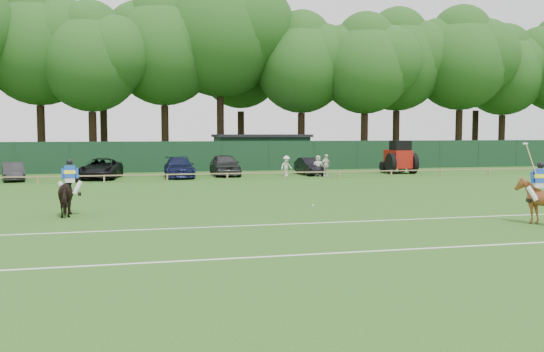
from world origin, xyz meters
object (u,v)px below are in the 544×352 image
object	(u,v)px
suv_black	(101,169)
tractor	(399,158)
spectator_mid	(326,166)
polo_ball	(313,206)
horse_chestnut	(539,201)
sedan_navy	(179,167)
spectator_right	(318,166)
horse_dark	(70,195)
spectator_left	(286,166)
sedan_grey	(13,172)
hatch_grey	(225,165)
utility_shed	(261,151)
estate_black	(310,166)

from	to	relation	value
suv_black	tractor	world-z (taller)	tractor
spectator_mid	polo_ball	distance (m)	16.76
horse_chestnut	sedan_navy	bearing A→B (deg)	-45.25
suv_black	spectator_right	world-z (taller)	spectator_right
spectator_mid	tractor	distance (m)	7.23
horse_dark	spectator_left	bearing A→B (deg)	-131.96
sedan_grey	hatch_grey	bearing A→B (deg)	-8.17
horse_dark	sedan_grey	xyz separation A→B (m)	(-5.42, 17.77, -0.20)
hatch_grey	polo_ball	size ratio (longest dim) A/B	52.78
sedan_navy	polo_ball	bearing A→B (deg)	-75.78
suv_black	polo_ball	world-z (taller)	suv_black
horse_dark	horse_chestnut	size ratio (longest dim) A/B	1.18
sedan_grey	tractor	distance (m)	28.16
utility_shed	tractor	size ratio (longest dim) A/B	2.65
estate_black	tractor	size ratio (longest dim) A/B	1.24
horse_dark	tractor	bearing A→B (deg)	-145.73
sedan_navy	sedan_grey	bearing A→B (deg)	-177.64
sedan_grey	sedan_navy	bearing A→B (deg)	-11.24
spectator_right	polo_ball	size ratio (longest dim) A/B	16.93
horse_chestnut	spectator_right	bearing A→B (deg)	-67.30
sedan_navy	polo_ball	world-z (taller)	sedan_navy
spectator_mid	polo_ball	size ratio (longest dim) A/B	18.48
spectator_left	polo_ball	xyz separation A→B (m)	(-3.37, -17.09, -0.71)
spectator_mid	spectator_right	xyz separation A→B (m)	(-0.34, 0.78, -0.07)
hatch_grey	polo_ball	distance (m)	18.73
sedan_navy	tractor	xyz separation A→B (m)	(17.18, 0.16, 0.51)
suv_black	estate_black	world-z (taller)	suv_black
suv_black	hatch_grey	xyz separation A→B (m)	(8.80, 0.81, 0.10)
hatch_grey	spectator_mid	size ratio (longest dim) A/B	2.86
sedan_grey	suv_black	world-z (taller)	suv_black
utility_shed	spectator_mid	bearing A→B (deg)	-77.89
estate_black	tractor	xyz separation A→B (m)	(7.29, -0.08, 0.58)
sedan_grey	spectator_right	world-z (taller)	spectator_right
spectator_left	spectator_right	world-z (taller)	spectator_right
hatch_grey	estate_black	bearing A→B (deg)	-5.68
spectator_mid	spectator_left	bearing A→B (deg)	120.09
spectator_right	spectator_mid	bearing A→B (deg)	-41.06
estate_black	utility_shed	distance (m)	8.85
horse_chestnut	spectator_left	world-z (taller)	horse_chestnut
sedan_navy	polo_ball	size ratio (longest dim) A/B	54.77
hatch_grey	horse_dark	bearing A→B (deg)	-115.09
estate_black	horse_dark	bearing A→B (deg)	-131.71
spectator_left	sedan_grey	bearing A→B (deg)	155.94
tractor	suv_black	bearing A→B (deg)	-177.14
spectator_left	spectator_mid	world-z (taller)	spectator_mid
sedan_navy	tractor	size ratio (longest dim) A/B	1.56
hatch_grey	utility_shed	world-z (taller)	utility_shed
horse_chestnut	suv_black	bearing A→B (deg)	-35.64
spectator_right	polo_ball	xyz separation A→B (m)	(-5.59, -16.43, -0.72)
suv_black	utility_shed	size ratio (longest dim) A/B	0.60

